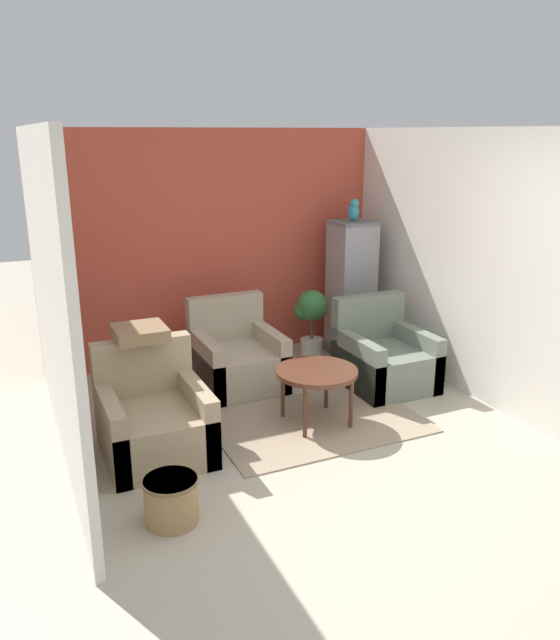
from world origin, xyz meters
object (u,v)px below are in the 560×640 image
Objects in this scene: potted_plant at (312,316)px; wicker_basket at (171,499)px; parrot at (353,211)px; armchair_right at (383,359)px; birdcage at (351,289)px; coffee_table at (317,375)px; armchair_left at (154,422)px; armchair_middle at (236,360)px.

wicker_basket is (-2.21, -2.33, -0.33)m from potted_plant.
armchair_right is at bearing -101.78° from parrot.
wicker_basket is (-2.73, -2.39, -0.56)m from birdcage.
coffee_table is at bearing -128.98° from birdcage.
birdcage is 4.11× the size of wicker_basket.
coffee_table is at bearing -1.98° from armchair_left.
armchair_right is at bearing 10.30° from armchair_left.
armchair_middle is (-1.33, 0.59, 0.00)m from armchair_right.
armchair_left is 1.00× the size of armchair_middle.
coffee_table is at bearing -73.15° from armchair_middle.
potted_plant reaches higher than wicker_basket.
potted_plant is (-0.52, -0.05, -0.23)m from birdcage.
parrot reaches higher than wicker_basket.
parrot is (2.61, 1.46, 1.34)m from armchair_left.
birdcage is at bearing 41.16° from wicker_basket.
wicker_basket is at bearing -97.18° from armchair_left.
birdcage is 0.88m from parrot.
armchair_right is 2.35× the size of wicker_basket.
armchair_middle is 1.66m from birdcage.
armchair_left is at bearing -150.91° from birdcage.
birdcage is 6.14× the size of parrot.
wicker_basket is at bearing -133.45° from potted_plant.
wicker_basket is at bearing -149.71° from coffee_table.
coffee_table is 1.92× the size of wicker_basket.
armchair_left reaches higher than potted_plant.
birdcage is (1.21, 1.50, 0.28)m from coffee_table.
wicker_basket is (-2.52, -1.37, -0.10)m from armchair_right.
armchair_middle is at bearing -164.54° from parrot.
armchair_right is at bearing -24.06° from armchair_middle.
birdcage reaches higher than wicker_basket.
coffee_table is 1.95m from birdcage.
birdcage reaches higher than armchair_left.
potted_plant is at bearing 33.78° from armchair_left.
armchair_left is at bearing -136.14° from armchair_middle.
wicker_basket is (-0.12, -0.93, -0.10)m from armchair_left.
birdcage is at bearing 51.02° from coffee_table.
birdcage reaches higher than armchair_right.
coffee_table is 0.82× the size of armchair_right.
birdcage is at bearing 29.09° from armchair_left.
parrot is at bearing 51.06° from coffee_table.
potted_plant is (-0.31, 0.96, 0.23)m from armchair_right.
coffee_table is 0.82× the size of armchair_middle.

